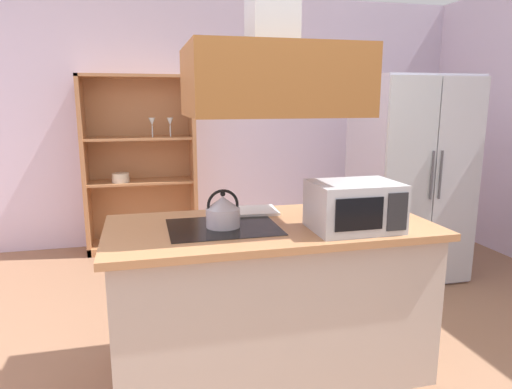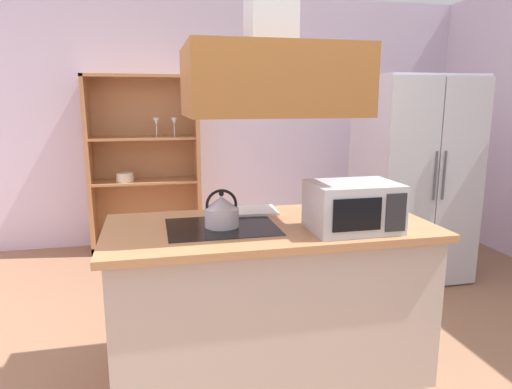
{
  "view_description": "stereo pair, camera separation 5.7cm",
  "coord_description": "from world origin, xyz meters",
  "px_view_note": "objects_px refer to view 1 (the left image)",
  "views": [
    {
      "loc": [
        -0.69,
        -2.22,
        1.59
      ],
      "look_at": [
        0.0,
        0.55,
        1.0
      ],
      "focal_mm": 32.29,
      "sensor_mm": 36.0,
      "label": 1
    },
    {
      "loc": [
        -0.64,
        -2.23,
        1.59
      ],
      "look_at": [
        0.0,
        0.55,
        1.0
      ],
      "focal_mm": 32.29,
      "sensor_mm": 36.0,
      "label": 2
    }
  ],
  "objects_px": {
    "dish_cabinet": "(141,174)",
    "kettle": "(223,211)",
    "cutting_board": "(249,211)",
    "microwave": "(354,206)",
    "refrigerator": "(409,178)"
  },
  "relations": [
    {
      "from": "refrigerator",
      "to": "dish_cabinet",
      "type": "distance_m",
      "value": 2.72
    },
    {
      "from": "refrigerator",
      "to": "microwave",
      "type": "bearing_deg",
      "value": -130.93
    },
    {
      "from": "cutting_board",
      "to": "microwave",
      "type": "distance_m",
      "value": 0.69
    },
    {
      "from": "dish_cabinet",
      "to": "kettle",
      "type": "xyz_separation_m",
      "value": [
        0.44,
        -2.59,
        0.18
      ]
    },
    {
      "from": "dish_cabinet",
      "to": "cutting_board",
      "type": "distance_m",
      "value": 2.39
    },
    {
      "from": "refrigerator",
      "to": "dish_cabinet",
      "type": "relative_size",
      "value": 0.98
    },
    {
      "from": "dish_cabinet",
      "to": "microwave",
      "type": "xyz_separation_m",
      "value": [
        1.11,
        -2.8,
        0.22
      ]
    },
    {
      "from": "dish_cabinet",
      "to": "kettle",
      "type": "relative_size",
      "value": 8.74
    },
    {
      "from": "kettle",
      "to": "refrigerator",
      "type": "bearing_deg",
      "value": 32.24
    },
    {
      "from": "kettle",
      "to": "microwave",
      "type": "distance_m",
      "value": 0.71
    },
    {
      "from": "dish_cabinet",
      "to": "microwave",
      "type": "bearing_deg",
      "value": -68.33
    },
    {
      "from": "cutting_board",
      "to": "microwave",
      "type": "bearing_deg",
      "value": -47.83
    },
    {
      "from": "refrigerator",
      "to": "kettle",
      "type": "height_order",
      "value": "refrigerator"
    },
    {
      "from": "kettle",
      "to": "microwave",
      "type": "xyz_separation_m",
      "value": [
        0.68,
        -0.22,
        0.04
      ]
    },
    {
      "from": "kettle",
      "to": "cutting_board",
      "type": "bearing_deg",
      "value": 53.22
    }
  ]
}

